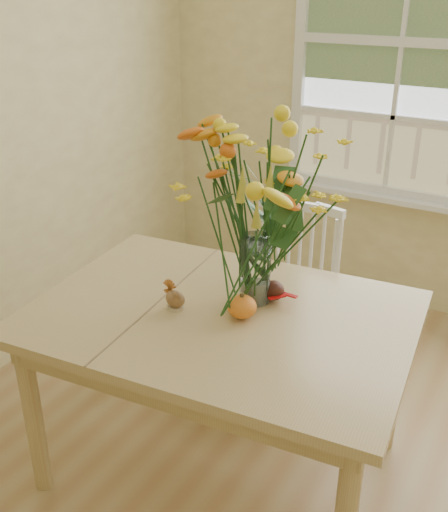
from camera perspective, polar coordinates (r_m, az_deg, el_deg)
The scene contains 6 objects.
dining_table at distance 2.27m, azimuth -0.26°, elevation -7.33°, with size 1.47×1.12×0.74m.
windsor_chair at distance 2.90m, azimuth 6.44°, elevation -3.10°, with size 0.44×0.42×0.90m.
flower_vase at distance 2.14m, azimuth 3.15°, elevation 5.03°, with size 0.55×0.55×0.65m.
pumpkin at distance 2.16m, azimuth 1.72°, elevation -4.95°, with size 0.11×0.11×0.08m, color #E6571B.
turkey_figurine at distance 2.23m, azimuth -4.67°, elevation -4.10°, with size 0.08×0.06×0.10m.
dark_gourd at distance 2.29m, azimuth 4.72°, elevation -3.38°, with size 0.13×0.09×0.08m.
Camera 1 is at (0.32, -1.16, 1.87)m, focal length 42.00 mm.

